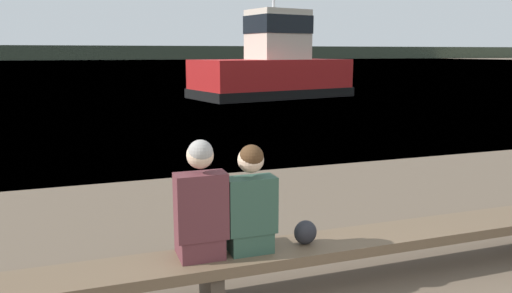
{
  "coord_description": "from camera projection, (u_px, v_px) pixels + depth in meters",
  "views": [
    {
      "loc": [
        -1.76,
        -1.71,
        2.2
      ],
      "look_at": [
        0.71,
        5.28,
        0.79
      ],
      "focal_mm": 35.0,
      "sensor_mm": 36.0,
      "label": 1
    }
  ],
  "objects": [
    {
      "name": "tugboat_red",
      "position": [
        273.0,
        70.0,
        24.64
      ],
      "size": [
        8.34,
        5.23,
        6.34
      ],
      "rotation": [
        0.0,
        0.0,
        1.79
      ],
      "color": "#A81919",
      "rests_on": "water_surface"
    },
    {
      "name": "bench_main",
      "position": [
        211.0,
        265.0,
        4.36
      ],
      "size": [
        8.27,
        0.55,
        0.44
      ],
      "color": "brown",
      "rests_on": "ground"
    },
    {
      "name": "water_surface",
      "position": [
        86.0,
        61.0,
        120.15
      ],
      "size": [
        240.0,
        240.0,
        0.0
      ],
      "primitive_type": "plane",
      "color": "#5684A3",
      "rests_on": "ground"
    },
    {
      "name": "far_shoreline",
      "position": [
        84.0,
        53.0,
        145.41
      ],
      "size": [
        600.0,
        12.0,
        4.04
      ],
      "primitive_type": "cube",
      "color": "#384233",
      "rests_on": "ground"
    },
    {
      "name": "person_left",
      "position": [
        201.0,
        206.0,
        4.23
      ],
      "size": [
        0.44,
        0.4,
        1.05
      ],
      "color": "#56282D",
      "rests_on": "bench_main"
    },
    {
      "name": "person_right",
      "position": [
        250.0,
        204.0,
        4.38
      ],
      "size": [
        0.44,
        0.4,
        0.98
      ],
      "color": "#2D4C3D",
      "rests_on": "bench_main"
    },
    {
      "name": "shopping_bag",
      "position": [
        305.0,
        232.0,
        4.62
      ],
      "size": [
        0.22,
        0.17,
        0.23
      ],
      "color": "#232328",
      "rests_on": "bench_main"
    }
  ]
}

